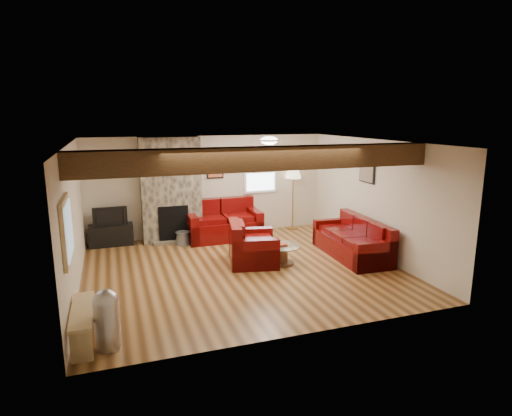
# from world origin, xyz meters

# --- Properties ---
(room) EXTENTS (8.00, 8.00, 8.00)m
(room) POSITION_xyz_m (0.00, 0.00, 1.25)
(room) COLOR #583417
(room) RESTS_ON ground
(floor) EXTENTS (6.00, 6.00, 0.00)m
(floor) POSITION_xyz_m (0.00, 0.00, 0.00)
(floor) COLOR #583417
(floor) RESTS_ON ground
(oak_beam) EXTENTS (6.00, 0.36, 0.38)m
(oak_beam) POSITION_xyz_m (0.00, -1.25, 2.31)
(oak_beam) COLOR #2F1E0E
(oak_beam) RESTS_ON room
(chimney_breast) EXTENTS (1.40, 0.67, 2.50)m
(chimney_breast) POSITION_xyz_m (-1.00, 2.49, 1.22)
(chimney_breast) COLOR #36302A
(chimney_breast) RESTS_ON floor
(back_window) EXTENTS (0.90, 0.08, 1.10)m
(back_window) POSITION_xyz_m (1.35, 2.71, 1.55)
(back_window) COLOR silver
(back_window) RESTS_ON room
(hatch_window) EXTENTS (0.08, 1.00, 0.90)m
(hatch_window) POSITION_xyz_m (-2.96, -1.50, 1.45)
(hatch_window) COLOR tan
(hatch_window) RESTS_ON room
(ceiling_dome) EXTENTS (0.40, 0.40, 0.18)m
(ceiling_dome) POSITION_xyz_m (0.90, 0.90, 2.44)
(ceiling_dome) COLOR #F3E9CE
(ceiling_dome) RESTS_ON room
(artwork_back) EXTENTS (0.42, 0.06, 0.52)m
(artwork_back) POSITION_xyz_m (0.15, 2.71, 1.70)
(artwork_back) COLOR black
(artwork_back) RESTS_ON room
(artwork_right) EXTENTS (0.06, 0.55, 0.42)m
(artwork_right) POSITION_xyz_m (2.96, 0.30, 1.75)
(artwork_right) COLOR black
(artwork_right) RESTS_ON room
(sofa_three) EXTENTS (0.98, 2.15, 0.82)m
(sofa_three) POSITION_xyz_m (2.48, 0.02, 0.41)
(sofa_three) COLOR #450504
(sofa_three) RESTS_ON floor
(loveseat) EXTENTS (1.79, 1.03, 0.95)m
(loveseat) POSITION_xyz_m (0.21, 2.23, 0.48)
(loveseat) COLOR #450504
(loveseat) RESTS_ON floor
(armchair_red) EXTENTS (1.13, 1.24, 0.86)m
(armchair_red) POSITION_xyz_m (0.33, 0.28, 0.43)
(armchair_red) COLOR #450504
(armchair_red) RESTS_ON floor
(coffee_table) EXTENTS (0.80, 0.80, 0.42)m
(coffee_table) POSITION_xyz_m (0.86, 0.06, 0.20)
(coffee_table) COLOR #472916
(coffee_table) RESTS_ON floor
(tv_cabinet) EXTENTS (0.99, 0.40, 0.50)m
(tv_cabinet) POSITION_xyz_m (-2.42, 2.53, 0.25)
(tv_cabinet) COLOR black
(tv_cabinet) RESTS_ON floor
(television) EXTENTS (0.76, 0.10, 0.44)m
(television) POSITION_xyz_m (-2.42, 2.53, 0.72)
(television) COLOR black
(television) RESTS_ON tv_cabinet
(floor_lamp) EXTENTS (0.43, 0.43, 1.68)m
(floor_lamp) POSITION_xyz_m (2.21, 2.55, 1.43)
(floor_lamp) COLOR #A98446
(floor_lamp) RESTS_ON floor
(pine_bench) EXTENTS (0.28, 1.20, 0.45)m
(pine_bench) POSITION_xyz_m (-2.83, -1.93, 0.23)
(pine_bench) COLOR tan
(pine_bench) RESTS_ON floor
(pedal_bin) EXTENTS (0.39, 0.39, 0.82)m
(pedal_bin) POSITION_xyz_m (-2.52, -2.25, 0.41)
(pedal_bin) COLOR #A0A0A5
(pedal_bin) RESTS_ON floor
(coal_bucket) EXTENTS (0.34, 0.34, 0.32)m
(coal_bucket) POSITION_xyz_m (-0.83, 2.04, 0.16)
(coal_bucket) COLOR slate
(coal_bucket) RESTS_ON floor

